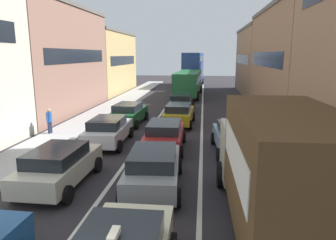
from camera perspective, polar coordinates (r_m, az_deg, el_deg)
The scene contains 17 objects.
sidewalk_left at distance 25.21m, azimuth -13.21°, elevation 0.66°, with size 2.60×64.00×0.14m, color #ADADAD.
lane_stripe_left at distance 24.02m, azimuth -1.89°, elevation 0.27°, with size 0.16×60.00×0.01m, color silver.
lane_stripe_right at distance 23.78m, azimuth 6.24°, elevation 0.08°, with size 0.16×60.00×0.01m, color silver.
building_row_left at distance 27.17m, azimuth -24.34°, elevation 10.64°, with size 7.20×43.90×11.18m.
building_row_right at distance 23.91m, azimuth 27.07°, elevation 12.02°, with size 7.20×43.90×13.91m.
removalist_box_truck at distance 8.85m, azimuth 19.14°, elevation -7.65°, with size 2.79×7.73×3.58m.
sedan_centre_lane_second at distance 11.53m, azimuth -2.67°, elevation -8.63°, with size 2.27×4.40×1.49m.
wagon_left_lane_second at distance 12.42m, azimuth -19.22°, elevation -7.78°, with size 2.10×4.32×1.49m.
hatchback_centre_lane_third at distance 16.05m, azimuth -0.63°, elevation -2.69°, with size 2.13×4.33×1.49m.
sedan_left_lane_third at distance 17.32m, azimuth -10.82°, elevation -1.82°, with size 2.15×4.34×1.49m.
coupe_centre_lane_fourth at distance 21.74m, azimuth 1.99°, elevation 1.16°, with size 2.18×4.36×1.49m.
sedan_left_lane_fourth at distance 22.11m, azimuth -7.21°, elevation 1.25°, with size 2.22×4.38×1.49m.
sedan_centre_lane_fifth at distance 26.96m, azimuth 2.43°, elevation 3.25°, with size 2.11×4.32×1.49m.
sedan_right_lane_behind_truck at distance 15.90m, azimuth 12.09°, elevation -3.10°, with size 2.28×4.40×1.49m.
bus_mid_queue_primary at distance 36.60m, azimuth 3.75°, elevation 7.02°, with size 3.10×10.59×2.90m.
bus_far_queue_secondary at distance 48.44m, azimuth 4.65°, elevation 9.46°, with size 3.17×10.61×5.06m.
pedestrian_near_kerb at distance 20.18m, azimuth -20.81°, elevation -0.02°, with size 0.34×0.54×1.66m.
Camera 1 is at (1.72, -3.28, 4.83)m, focal length 33.44 mm.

